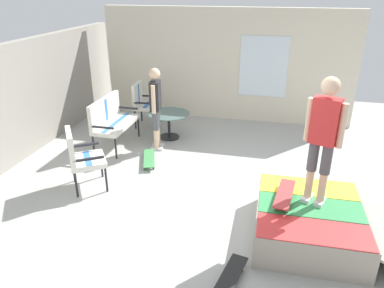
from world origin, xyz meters
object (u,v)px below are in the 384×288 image
at_px(patio_bench, 111,118).
at_px(skateboard_by_bench, 149,158).
at_px(skate_ramp, 311,222).
at_px(skateboard_on_ramp, 285,194).
at_px(skateboard_spare, 229,278).
at_px(patio_table, 169,120).
at_px(person_skater, 324,133).
at_px(patio_chair_by_wall, 80,154).
at_px(person_watching, 156,103).
at_px(patio_chair_near_house, 143,100).

xyz_separation_m(patio_bench, skateboard_by_bench, (-0.60, -1.01, -0.53)).
xyz_separation_m(skate_ramp, skateboard_on_ramp, (0.09, 0.37, 0.32)).
xyz_separation_m(skateboard_spare, skateboard_on_ramp, (1.21, -0.56, 0.47)).
height_order(patio_bench, skateboard_spare, patio_bench).
bearing_deg(skateboard_spare, patio_bench, 41.31).
relative_size(patio_table, skateboard_by_bench, 1.10).
bearing_deg(person_skater, skateboard_on_ramp, 97.02).
xyz_separation_m(patio_chair_by_wall, skateboard_by_bench, (1.14, -0.76, -0.53)).
height_order(patio_chair_by_wall, skateboard_spare, patio_chair_by_wall).
bearing_deg(skateboard_spare, skateboard_by_bench, 35.07).
height_order(person_watching, person_skater, person_skater).
bearing_deg(skate_ramp, person_watching, 51.65).
xyz_separation_m(skate_ramp, patio_bench, (2.22, 3.86, 0.38)).
xyz_separation_m(person_watching, skateboard_by_bench, (-0.68, -0.06, -0.88)).
bearing_deg(skateboard_by_bench, skate_ramp, -119.66).
bearing_deg(person_watching, skateboard_on_ramp, -131.04).
height_order(person_watching, skateboard_on_ramp, person_watching).
bearing_deg(patio_table, person_skater, -134.20).
distance_m(person_skater, skateboard_by_bench, 3.50).
bearing_deg(patio_table, person_watching, 172.34).
bearing_deg(skateboard_on_ramp, skateboard_by_bench, 58.32).
relative_size(patio_chair_by_wall, skateboard_on_ramp, 1.24).
height_order(patio_chair_by_wall, skateboard_on_ramp, patio_chair_by_wall).
distance_m(patio_table, skateboard_on_ramp, 3.73).
height_order(patio_chair_near_house, skateboard_spare, patio_chair_near_house).
bearing_deg(person_watching, skateboard_by_bench, -175.11).
xyz_separation_m(patio_chair_by_wall, skateboard_on_ramp, (-0.39, -3.23, -0.06)).
distance_m(patio_chair_by_wall, person_watching, 1.98).
relative_size(skateboard_by_bench, skateboard_spare, 1.00).
bearing_deg(skateboard_on_ramp, patio_chair_near_house, 43.72).
bearing_deg(skateboard_by_bench, patio_chair_near_house, 22.87).
xyz_separation_m(patio_table, skateboard_on_ramp, (-2.80, -2.45, 0.15)).
bearing_deg(skateboard_on_ramp, patio_bench, 58.59).
distance_m(person_watching, skateboard_spare, 4.04).
bearing_deg(person_watching, patio_chair_by_wall, 158.98).
bearing_deg(skateboard_spare, patio_chair_by_wall, 59.16).
bearing_deg(patio_chair_by_wall, patio_chair_near_house, 0.87).
bearing_deg(skateboard_on_ramp, skate_ramp, -104.13).
height_order(patio_chair_near_house, person_skater, person_skater).
bearing_deg(patio_chair_near_house, skate_ramp, -133.97).
relative_size(skateboard_spare, skateboard_on_ramp, 1.01).
relative_size(patio_table, skateboard_on_ramp, 1.10).
height_order(patio_chair_near_house, person_watching, person_watching).
height_order(skate_ramp, patio_bench, patio_bench).
distance_m(patio_bench, skateboard_by_bench, 1.29).
height_order(skate_ramp, skateboard_by_bench, skate_ramp).
bearing_deg(skate_ramp, skateboard_by_bench, 60.34).
relative_size(patio_bench, patio_table, 1.40).
height_order(person_skater, skateboard_spare, person_skater).
distance_m(person_skater, skateboard_spare, 2.08).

